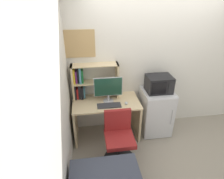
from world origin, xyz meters
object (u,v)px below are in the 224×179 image
Objects in this scene: monitor at (108,88)px; mini_fridge at (155,111)px; desk_chair at (119,140)px; keyboard at (109,106)px; hutch_bookshelf at (88,81)px; computer_mouse at (126,103)px; microwave at (159,84)px; wall_corkboard at (78,44)px.

mini_fridge is (0.91, 0.02, -0.57)m from monitor.
keyboard is at bearing 102.42° from desk_chair.
keyboard is at bearing -169.00° from mini_fridge.
hutch_bookshelf is 0.96× the size of desk_chair.
computer_mouse is 0.64m from desk_chair.
microwave reaches higher than mini_fridge.
monitor reaches higher than microwave.
keyboard is 0.46× the size of mini_fridge.
mini_fridge is (1.25, -0.19, -0.64)m from hutch_bookshelf.
computer_mouse is at bearing 4.07° from keyboard.
monitor is at bearing 88.14° from keyboard.
computer_mouse is (0.30, 0.02, 0.01)m from keyboard.
monitor is at bearing -178.56° from microwave.
monitor is 0.40m from computer_mouse.
keyboard is 0.97m from microwave.
desk_chair is (-0.20, -0.46, -0.40)m from computer_mouse.
microwave is 0.80× the size of wall_corkboard.
hutch_bookshelf reaches higher than monitor.
wall_corkboard is (-0.12, 0.10, 0.64)m from hutch_bookshelf.
wall_corkboard reaches higher than desk_chair.
microwave reaches higher than computer_mouse.
keyboard is 0.92× the size of microwave.
mini_fridge reaches higher than computer_mouse.
microwave is at bearing 37.12° from desk_chair.
mini_fridge reaches higher than desk_chair.
monitor is at bearing -178.75° from mini_fridge.
keyboard is at bearing -91.86° from monitor.
microwave reaches higher than desk_chair.
wall_corkboard is (-0.75, 0.44, 0.94)m from computer_mouse.
monitor is 0.56× the size of mini_fridge.
hutch_bookshelf is 0.78m from computer_mouse.
hutch_bookshelf is at bearing 118.08° from desk_chair.
keyboard is 4.92× the size of computer_mouse.
hutch_bookshelf is at bearing 151.41° from computer_mouse.
monitor reaches higher than mini_fridge.
monitor is at bearing -31.50° from hutch_bookshelf.
hutch_bookshelf is at bearing 148.50° from monitor.
monitor is 0.30m from keyboard.
wall_corkboard reaches higher than monitor.
desk_chair is at bearing -81.28° from monitor.
keyboard is 0.73× the size of wall_corkboard.
mini_fridge is 1.03× the size of desk_chair.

